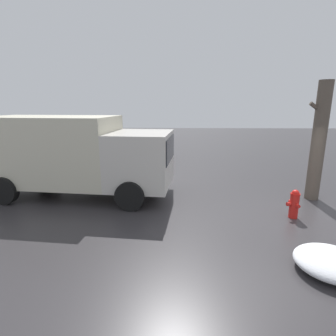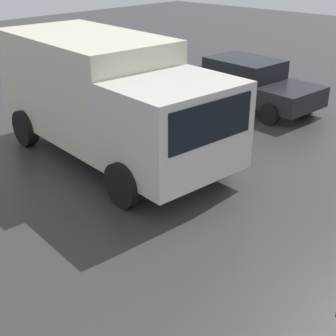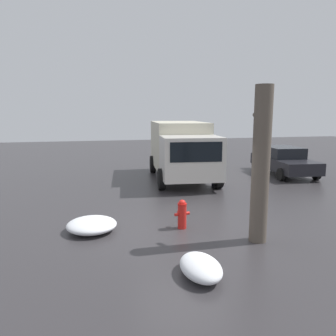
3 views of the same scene
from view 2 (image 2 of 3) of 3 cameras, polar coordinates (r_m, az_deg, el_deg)
The scene contains 3 objects.
delivery_truck at distance 10.93m, azimuth -7.44°, elevation 8.93°, with size 6.52×3.22×2.75m.
pedestrian at distance 10.43m, azimuth 3.97°, elevation 4.99°, with size 0.37×0.37×1.71m.
parked_car at distance 15.05m, azimuth 9.70°, elevation 10.28°, with size 4.64×2.36×1.44m.
Camera 2 is at (-1.32, 4.76, 4.54)m, focal length 50.00 mm.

